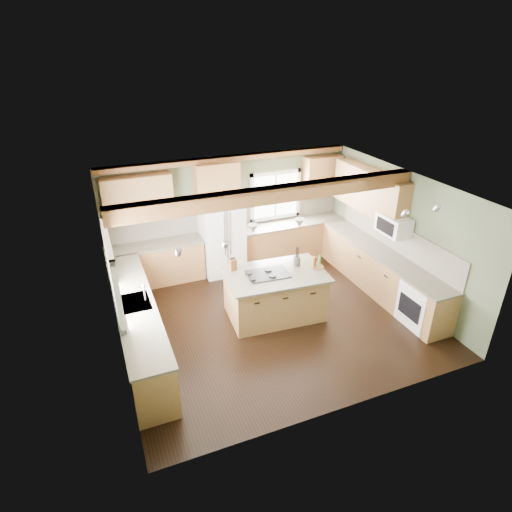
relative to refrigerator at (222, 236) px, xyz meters
name	(u,v)px	position (x,y,z in m)	size (l,w,h in m)	color
floor	(272,317)	(0.30, -2.12, -0.90)	(5.60, 5.60, 0.00)	black
ceiling	(275,188)	(0.30, -2.12, 1.70)	(5.60, 5.60, 0.00)	silver
wall_back	(229,211)	(0.30, 0.38, 0.40)	(5.60, 5.60, 0.00)	#4B543B
wall_left	(113,287)	(-2.50, -2.12, 0.40)	(5.00, 5.00, 0.00)	#4B543B
wall_right	(399,234)	(3.10, -2.12, 0.40)	(5.00, 5.00, 0.00)	#4B543B
ceiling_beam	(273,194)	(0.30, -2.06, 1.57)	(5.55, 0.26, 0.26)	brown
soffit_trim	(228,159)	(0.30, 0.28, 1.64)	(5.55, 0.20, 0.10)	brown
backsplash_back	(229,215)	(0.30, 0.36, 0.31)	(5.58, 0.03, 0.58)	brown
backsplash_right	(396,237)	(3.08, -2.07, 0.31)	(0.03, 3.70, 0.58)	brown
base_cab_back_left	(157,264)	(-1.49, 0.08, -0.46)	(2.02, 0.60, 0.88)	brown
counter_back_left	(154,245)	(-1.49, 0.08, 0.00)	(2.06, 0.64, 0.04)	#463E33
base_cab_back_right	(291,240)	(1.79, 0.08, -0.46)	(2.62, 0.60, 0.88)	brown
counter_back_right	(292,223)	(1.79, 0.08, 0.00)	(2.66, 0.64, 0.04)	#463E33
base_cab_left	(138,326)	(-2.20, -2.07, -0.46)	(0.60, 3.70, 0.88)	brown
counter_left	(135,303)	(-2.20, -2.07, 0.00)	(0.64, 3.74, 0.04)	#463E33
base_cab_right	(380,272)	(2.80, -2.07, -0.46)	(0.60, 3.70, 0.88)	brown
counter_right	(383,253)	(2.80, -2.07, 0.00)	(0.64, 3.74, 0.04)	#463E33
upper_cab_back_left	(138,197)	(-1.69, 0.21, 1.05)	(1.40, 0.35, 0.90)	brown
upper_cab_over_fridge	(217,179)	(0.00, 0.21, 1.25)	(0.96, 0.35, 0.70)	brown
upper_cab_right	(369,191)	(2.92, -1.22, 1.05)	(0.35, 2.20, 0.90)	brown
upper_cab_back_corner	(322,175)	(2.60, 0.21, 1.05)	(0.90, 0.35, 0.90)	brown
window_left	(111,272)	(-2.48, -2.07, 0.65)	(0.04, 1.60, 1.05)	white
window_back	(275,195)	(1.45, 0.36, 0.65)	(1.10, 0.04, 1.00)	white
sink	(135,303)	(-2.20, -2.07, 0.01)	(0.50, 0.65, 0.03)	#262628
faucet	(144,293)	(-2.02, -2.07, 0.15)	(0.02, 0.02, 0.28)	#B2B2B7
dishwasher	(152,375)	(-2.19, -3.37, -0.47)	(0.60, 0.60, 0.84)	white
oven	(422,305)	(2.79, -3.37, -0.47)	(0.60, 0.72, 0.84)	white
microwave	(394,225)	(2.88, -2.17, 0.65)	(0.40, 0.70, 0.38)	white
pendant_left	(253,229)	(-0.06, -2.02, 0.98)	(0.18, 0.18, 0.16)	#B2B2B7
pendant_right	(299,223)	(0.82, -2.09, 0.98)	(0.18, 0.18, 0.16)	#B2B2B7
refrigerator	(222,236)	(0.00, 0.00, 0.00)	(0.90, 0.74, 1.80)	white
island	(275,295)	(0.38, -2.06, -0.46)	(1.76, 1.07, 0.88)	brown
island_top	(275,274)	(0.38, -2.06, 0.00)	(1.87, 1.19, 0.04)	#463E33
cooktop	(268,274)	(0.23, -2.04, 0.03)	(0.76, 0.51, 0.02)	black
knife_block	(233,265)	(-0.31, -1.64, 0.13)	(0.13, 0.10, 0.22)	brown
utensil_crock	(297,261)	(0.89, -1.92, 0.11)	(0.13, 0.13, 0.18)	#3C3330
bottle_tray	(317,261)	(1.21, -2.13, 0.14)	(0.27, 0.27, 0.25)	#5C311B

